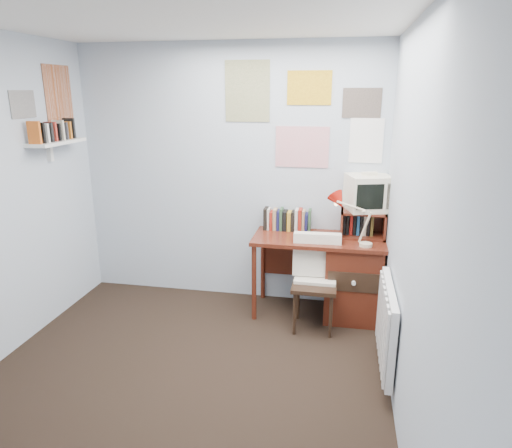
# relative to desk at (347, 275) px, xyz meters

# --- Properties ---
(ground) EXTENTS (3.50, 3.50, 0.00)m
(ground) POSITION_rel_desk_xyz_m (-1.17, -1.48, -0.41)
(ground) COLOR black
(ground) RESTS_ON ground
(back_wall) EXTENTS (3.00, 0.02, 2.50)m
(back_wall) POSITION_rel_desk_xyz_m (-1.17, 0.27, 0.84)
(back_wall) COLOR #AEB9C7
(back_wall) RESTS_ON ground
(right_wall) EXTENTS (0.02, 3.50, 2.50)m
(right_wall) POSITION_rel_desk_xyz_m (0.33, -1.48, 0.84)
(right_wall) COLOR #AEB9C7
(right_wall) RESTS_ON ground
(ceiling) EXTENTS (3.00, 3.50, 0.02)m
(ceiling) POSITION_rel_desk_xyz_m (-1.17, -1.48, 2.09)
(ceiling) COLOR white
(ceiling) RESTS_ON back_wall
(desk) EXTENTS (1.20, 0.55, 0.76)m
(desk) POSITION_rel_desk_xyz_m (0.00, 0.00, 0.00)
(desk) COLOR #5B2215
(desk) RESTS_ON ground
(desk_chair) EXTENTS (0.42, 0.40, 0.82)m
(desk_chair) POSITION_rel_desk_xyz_m (-0.28, -0.30, 0.01)
(desk_chair) COLOR black
(desk_chair) RESTS_ON ground
(desk_lamp) EXTENTS (0.34, 0.32, 0.40)m
(desk_lamp) POSITION_rel_desk_xyz_m (0.14, -0.17, 0.55)
(desk_lamp) COLOR red
(desk_lamp) RESTS_ON desk
(tv_riser) EXTENTS (0.40, 0.30, 0.25)m
(tv_riser) POSITION_rel_desk_xyz_m (0.12, 0.11, 0.48)
(tv_riser) COLOR #5B2215
(tv_riser) RESTS_ON desk
(crt_tv) EXTENTS (0.45, 0.43, 0.35)m
(crt_tv) POSITION_rel_desk_xyz_m (0.15, 0.13, 0.78)
(crt_tv) COLOR beige
(crt_tv) RESTS_ON tv_riser
(book_row) EXTENTS (0.60, 0.14, 0.22)m
(book_row) POSITION_rel_desk_xyz_m (-0.51, 0.18, 0.46)
(book_row) COLOR #5B2215
(book_row) RESTS_ON desk
(radiator) EXTENTS (0.09, 0.80, 0.60)m
(radiator) POSITION_rel_desk_xyz_m (0.29, -0.93, 0.01)
(radiator) COLOR white
(radiator) RESTS_ON right_wall
(wall_shelf) EXTENTS (0.20, 0.62, 0.24)m
(wall_shelf) POSITION_rel_desk_xyz_m (-2.57, -0.38, 1.21)
(wall_shelf) COLOR white
(wall_shelf) RESTS_ON left_wall
(posters_back) EXTENTS (1.20, 0.01, 0.90)m
(posters_back) POSITION_rel_desk_xyz_m (-0.47, 0.26, 1.44)
(posters_back) COLOR white
(posters_back) RESTS_ON back_wall
(posters_left) EXTENTS (0.01, 0.70, 0.60)m
(posters_left) POSITION_rel_desk_xyz_m (-2.67, -0.38, 1.59)
(posters_left) COLOR white
(posters_left) RESTS_ON left_wall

